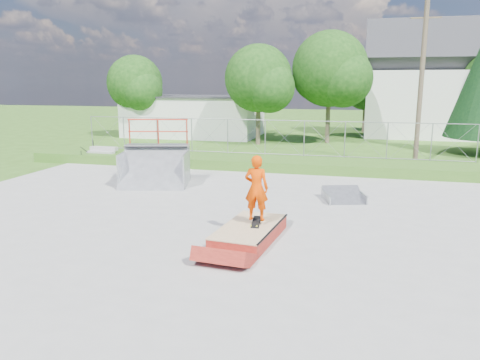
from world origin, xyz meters
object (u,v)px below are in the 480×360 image
object	(u,v)px
quarter_pipe	(154,154)
skater	(256,191)
flat_bank_ramp	(344,196)
grind_box	(249,233)

from	to	relation	value
quarter_pipe	skater	world-z (taller)	quarter_pipe
quarter_pipe	flat_bank_ramp	distance (m)	7.75
grind_box	skater	size ratio (longest dim) A/B	1.64
grind_box	skater	bearing A→B (deg)	60.90
quarter_pipe	flat_bank_ramp	bearing A→B (deg)	-18.64
quarter_pipe	skater	size ratio (longest dim) A/B	1.49
grind_box	quarter_pipe	world-z (taller)	quarter_pipe
skater	grind_box	bearing A→B (deg)	56.13
skater	flat_bank_ramp	bearing A→B (deg)	-113.56
grind_box	flat_bank_ramp	world-z (taller)	grind_box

